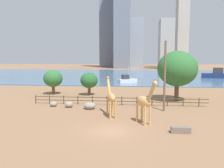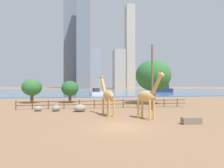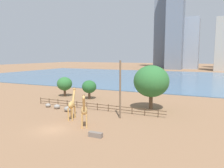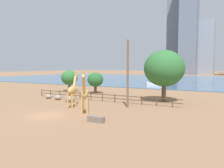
# 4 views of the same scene
# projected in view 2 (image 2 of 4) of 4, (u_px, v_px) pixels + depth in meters

# --- Properties ---
(ground_plane) EXTENTS (400.00, 400.00, 0.00)m
(ground_plane) POSITION_uv_depth(u_px,v_px,m) (93.00, 91.00, 94.16)
(ground_plane) COLOR #8C6647
(harbor_water) EXTENTS (180.00, 86.00, 0.20)m
(harbor_water) POSITION_uv_depth(u_px,v_px,m) (93.00, 91.00, 91.19)
(harbor_water) COLOR #476B8C
(harbor_water) RESTS_ON ground
(giraffe_tall) EXTENTS (2.30, 3.26, 5.01)m
(giraffe_tall) POSITION_uv_depth(u_px,v_px,m) (147.00, 96.00, 18.14)
(giraffe_tall) COLOR tan
(giraffe_tall) RESTS_ON ground
(giraffe_companion) EXTENTS (1.73, 3.47, 4.92)m
(giraffe_companion) POSITION_uv_depth(u_px,v_px,m) (108.00, 95.00, 20.17)
(giraffe_companion) COLOR tan
(giraffe_companion) RESTS_ON ground
(utility_pole) EXTENTS (0.28, 0.28, 9.25)m
(utility_pole) POSITION_uv_depth(u_px,v_px,m) (152.00, 77.00, 24.60)
(utility_pole) COLOR brown
(utility_pole) RESTS_ON ground
(boulder_near_fence) EXTENTS (1.06, 0.97, 0.73)m
(boulder_near_fence) POSITION_uv_depth(u_px,v_px,m) (38.00, 108.00, 23.68)
(boulder_near_fence) COLOR gray
(boulder_near_fence) RESTS_ON ground
(boulder_by_pole) EXTENTS (1.68, 1.28, 0.96)m
(boulder_by_pole) POSITION_uv_depth(u_px,v_px,m) (80.00, 108.00, 23.29)
(boulder_by_pole) COLOR gray
(boulder_by_pole) RESTS_ON ground
(boulder_small) EXTENTS (1.16, 1.12, 0.84)m
(boulder_small) POSITION_uv_depth(u_px,v_px,m) (56.00, 108.00, 23.67)
(boulder_small) COLOR gray
(boulder_small) RESTS_ON ground
(feeding_trough) EXTENTS (1.80, 0.60, 0.60)m
(feeding_trough) POSITION_uv_depth(u_px,v_px,m) (191.00, 121.00, 15.94)
(feeding_trough) COLOR #72665B
(feeding_trough) RESTS_ON ground
(enclosure_fence) EXTENTS (26.12, 0.14, 1.30)m
(enclosure_fence) POSITION_uv_depth(u_px,v_px,m) (104.00, 103.00, 26.77)
(enclosure_fence) COLOR #4C3826
(enclosure_fence) RESTS_ON ground
(tree_left_large) EXTENTS (6.46, 6.46, 8.25)m
(tree_left_large) POSITION_uv_depth(u_px,v_px,m) (153.00, 75.00, 32.47)
(tree_left_large) COLOR brown
(tree_left_large) RESTS_ON ground
(tree_center_broad) EXTENTS (3.69, 3.69, 4.78)m
(tree_center_broad) POSITION_uv_depth(u_px,v_px,m) (32.00, 87.00, 33.87)
(tree_center_broad) COLOR brown
(tree_center_broad) RESTS_ON ground
(tree_right_tall) EXTENTS (3.31, 3.31, 4.36)m
(tree_right_tall) POSITION_uv_depth(u_px,v_px,m) (70.00, 89.00, 34.40)
(tree_right_tall) COLOR brown
(tree_right_tall) RESTS_ON ground
(boat_ferry) EXTENTS (5.60, 4.14, 4.78)m
(boat_ferry) POSITION_uv_depth(u_px,v_px,m) (98.00, 93.00, 56.27)
(boat_ferry) COLOR silver
(boat_ferry) RESTS_ON harbor_water
(boat_sailboat) EXTENTS (8.86, 4.62, 3.71)m
(boat_sailboat) POSITION_uv_depth(u_px,v_px,m) (163.00, 89.00, 78.75)
(boat_sailboat) COLOR navy
(boat_sailboat) RESTS_ON harbor_water
(skyline_tower_needle) EXTENTS (15.18, 13.82, 96.85)m
(skyline_tower_needle) POSITION_uv_depth(u_px,v_px,m) (72.00, 41.00, 179.97)
(skyline_tower_needle) COLOR slate
(skyline_tower_needle) RESTS_ON ground
(skyline_block_central) EXTENTS (8.63, 11.74, 84.99)m
(skyline_block_central) POSITION_uv_depth(u_px,v_px,m) (130.00, 47.00, 180.09)
(skyline_block_central) COLOR #B7B2A8
(skyline_block_central) RESTS_ON ground
(skyline_tower_glass) EXTENTS (9.63, 14.79, 34.81)m
(skyline_tower_glass) POSITION_uv_depth(u_px,v_px,m) (119.00, 69.00, 158.41)
(skyline_tower_glass) COLOR #ADA89E
(skyline_tower_glass) RESTS_ON ground
(skyline_block_left) EXTENTS (11.68, 15.25, 38.62)m
(skyline_block_left) POSITION_uv_depth(u_px,v_px,m) (95.00, 69.00, 171.93)
(skyline_block_left) COLOR #939EAD
(skyline_block_left) RESTS_ON ground
(skyline_block_right) EXTENTS (11.84, 13.06, 93.08)m
(skyline_block_right) POSITION_uv_depth(u_px,v_px,m) (83.00, 38.00, 158.81)
(skyline_block_right) COLOR slate
(skyline_block_right) RESTS_ON ground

